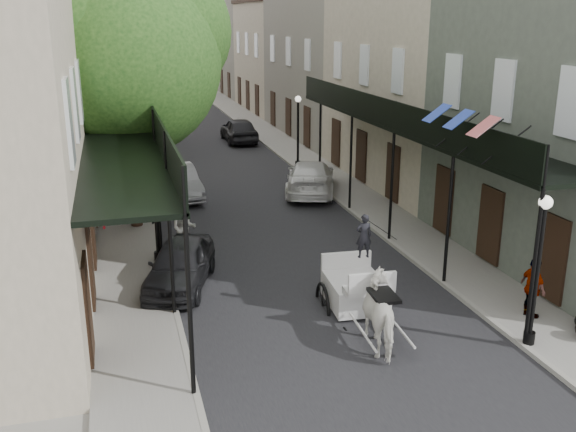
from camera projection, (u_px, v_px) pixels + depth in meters
ground at (341, 331)px, 16.36m from camera, size 140.00×140.00×0.00m
road at (215, 165)px, 34.78m from camera, size 8.00×90.00×0.01m
sidewalk_left at (120, 170)px, 33.50m from camera, size 2.20×90.00×0.12m
sidewalk_right at (303, 159)px, 36.03m from camera, size 2.20×90.00×0.12m
building_row_left at (51, 58)px, 40.26m from camera, size 5.00×80.00×10.50m
building_row_right at (312, 54)px, 44.62m from camera, size 5.00×80.00×10.50m
gallery_left at (127, 136)px, 20.38m from camera, size 2.20×18.05×4.88m
gallery_right at (403, 124)px, 22.80m from camera, size 2.20×18.05×4.88m
tree_near at (136, 52)px, 22.75m from camera, size 7.31×6.80×9.63m
tree_far at (124, 52)px, 35.83m from camera, size 6.45×6.00×8.61m
lamppost_right_near at (537, 269)px, 14.95m from camera, size 0.32×0.32×3.71m
lamppost_left at (155, 203)px, 20.24m from camera, size 0.32×0.32×3.71m
lamppost_right_far at (298, 130)px, 33.37m from camera, size 0.32×0.32×3.71m
horse at (384, 314)px, 15.37m from camera, size 1.05×2.09×1.72m
carriage at (351, 264)px, 17.80m from camera, size 1.88×2.62×2.88m
pedestrian_walking at (184, 228)px, 21.69m from camera, size 0.92×0.78×1.69m
pedestrian_sidewalk_left at (109, 173)px, 28.69m from camera, size 1.33×1.24×1.80m
pedestrian_sidewalk_right at (533, 288)px, 16.66m from camera, size 0.42×0.97×1.64m
car_left_near at (180, 264)px, 18.93m from camera, size 2.83×4.38×1.39m
car_left_mid at (178, 182)px, 28.39m from camera, size 1.91×4.43×1.42m
car_left_far at (140, 134)px, 39.74m from camera, size 2.78×5.67×1.55m
car_right_near at (310, 177)px, 29.01m from camera, size 3.66×5.55×1.49m
car_right_far at (239, 130)px, 41.06m from camera, size 1.87×4.64×1.58m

